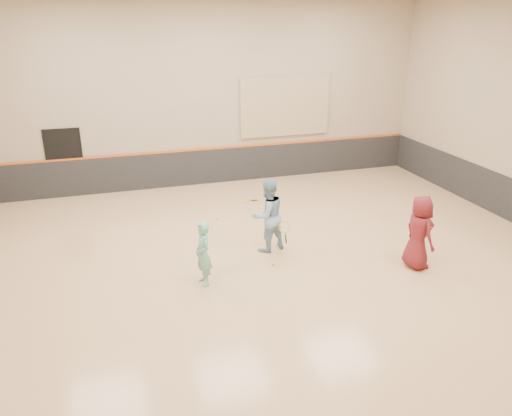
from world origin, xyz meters
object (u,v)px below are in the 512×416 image
object	(u,v)px
girl	(203,254)
young_man	(419,232)
instructor	(268,215)
spare_racket	(246,199)

from	to	relation	value
girl	young_man	size ratio (longest dim) A/B	0.83
girl	instructor	distance (m)	2.21
girl	spare_racket	distance (m)	5.26
girl	young_man	world-z (taller)	young_man
girl	young_man	distance (m)	4.88
spare_racket	young_man	bearing A→B (deg)	-64.54
girl	instructor	size ratio (longest dim) A/B	0.79
instructor	girl	bearing A→B (deg)	16.15
girl	spare_racket	bearing A→B (deg)	146.03
instructor	spare_racket	xyz separation A→B (m)	(0.45, 3.48, -0.86)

